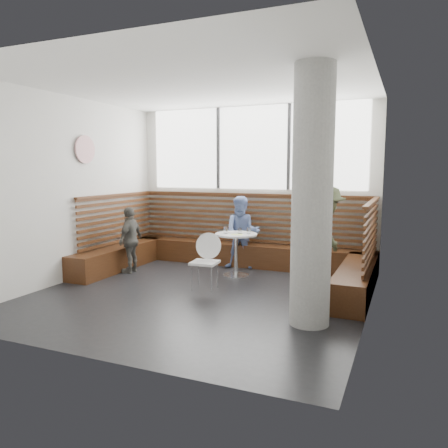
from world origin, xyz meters
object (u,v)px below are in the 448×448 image
at_px(child_back, 242,233).
at_px(cafe_table, 236,246).
at_px(cafe_chair, 207,257).
at_px(child_left, 131,240).
at_px(concrete_column, 312,198).
at_px(adult_man, 325,238).

bearing_deg(child_back, cafe_table, -95.80).
bearing_deg(cafe_chair, child_left, 160.68).
height_order(concrete_column, child_back, concrete_column).
distance_m(concrete_column, child_back, 3.31).
bearing_deg(child_back, concrete_column, -70.01).
distance_m(cafe_chair, child_left, 1.87).
xyz_separation_m(concrete_column, child_back, (-1.87, 2.57, -0.89)).
relative_size(cafe_table, child_back, 0.55).
bearing_deg(cafe_table, concrete_column, -48.00).
xyz_separation_m(adult_man, child_back, (-1.75, 0.88, -0.14)).
relative_size(concrete_column, child_left, 2.57).
relative_size(child_back, child_left, 1.14).
distance_m(concrete_column, cafe_table, 2.83).
relative_size(concrete_column, cafe_chair, 3.52).
xyz_separation_m(cafe_chair, adult_man, (1.78, 0.71, 0.32)).
bearing_deg(child_left, concrete_column, 63.92).
bearing_deg(adult_man, child_back, 69.57).
height_order(cafe_chair, adult_man, adult_man).
height_order(concrete_column, adult_man, concrete_column).
xyz_separation_m(concrete_column, cafe_chair, (-1.90, 0.99, -1.07)).
height_order(cafe_table, child_back, child_back).
bearing_deg(concrete_column, adult_man, 94.19).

